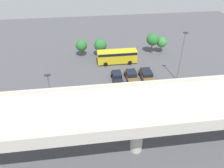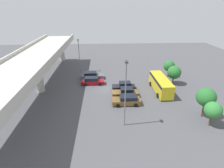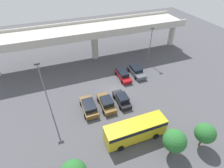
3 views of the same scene
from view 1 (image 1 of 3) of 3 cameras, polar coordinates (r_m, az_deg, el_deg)
name	(u,v)px [view 1 (image 1 of 3)]	position (r m, az deg, el deg)	size (l,w,h in m)	color
ground_plane	(119,90)	(37.87, 1.81, -1.51)	(87.75, 87.75, 0.00)	#4C4C51
highway_overpass	(139,111)	(24.10, 7.10, -7.08)	(42.42, 7.58, 7.60)	#BCB7AD
parked_car_0	(147,75)	(40.89, 9.01, 2.26)	(2.23, 4.65, 1.59)	brown
parked_car_1	(131,76)	(40.37, 5.10, 2.08)	(2.13, 4.65, 1.61)	brown
parked_car_2	(117,77)	(39.97, 1.34, 1.82)	(1.97, 4.45, 1.56)	black
parked_car_3	(105,99)	(34.53, -1.81, -3.98)	(2.00, 4.71, 1.52)	maroon
parked_car_4	(86,102)	(34.23, -6.85, -4.63)	(2.18, 4.90, 1.55)	#515660
shuttle_bus	(117,56)	(45.54, 1.33, 7.37)	(8.17, 2.59, 2.71)	gold
lamp_post_near_aisle	(182,54)	(39.82, 17.73, 7.53)	(0.70, 0.35, 9.18)	slate
lamp_post_mid_lot	(51,96)	(29.84, -15.59, -2.92)	(0.70, 0.35, 7.92)	slate
tree_front_left	(162,42)	(50.96, 12.84, 10.56)	(2.26, 2.26, 3.62)	brown
tree_front_centre	(153,39)	(50.05, 10.57, 11.36)	(2.72, 2.72, 4.61)	brown
tree_front_right	(100,45)	(48.10, -3.06, 10.08)	(2.74, 2.74, 3.95)	brown
tree_front_far_right	(81,45)	(48.37, -8.01, 9.94)	(2.48, 2.48, 3.83)	brown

